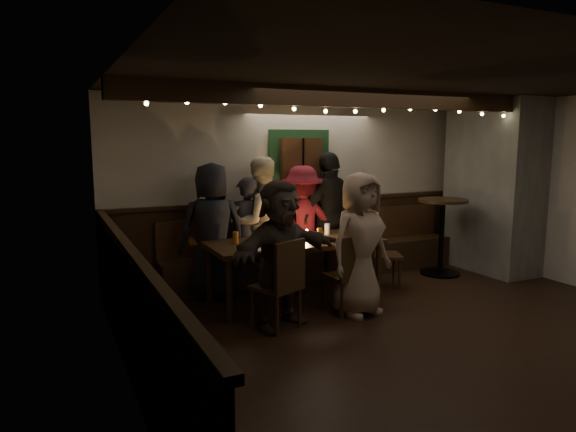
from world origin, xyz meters
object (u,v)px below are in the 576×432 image
person_c (260,223)px  person_b (246,234)px  chair_end (378,248)px  person_g (360,244)px  high_top (442,227)px  chair_near_left (283,280)px  dining_table (295,246)px  chair_near_right (351,270)px  person_a (212,230)px  person_f (280,254)px  person_d (302,224)px  person_e (330,216)px

person_c → person_b: bearing=11.9°
chair_end → person_g: size_ratio=0.58×
high_top → person_b: size_ratio=0.75×
chair_near_left → dining_table: bearing=56.5°
person_b → person_g: size_ratio=0.92×
chair_near_right → high_top: high_top is taller
chair_end → person_a: size_ratio=0.55×
chair_near_right → person_f: (-0.90, -0.02, 0.28)m
high_top → chair_near_left: bearing=-161.3°
person_f → chair_end: bearing=4.8°
person_d → person_g: person_g is taller
chair_near_right → chair_end: bearing=40.0°
chair_end → person_d: size_ratio=0.58×
chair_end → person_c: size_ratio=0.54×
dining_table → person_c: (-0.16, 0.76, 0.19)m
chair_end → dining_table: bearing=-177.5°
dining_table → high_top: (2.54, 0.20, 0.02)m
person_a → person_d: person_a is taller
chair_end → person_c: 1.65m
chair_near_right → high_top: (2.18, 0.93, 0.20)m
chair_near_left → person_d: size_ratio=0.59×
chair_near_left → person_b: 1.56m
dining_table → person_b: bearing=118.9°
person_a → person_b: 0.50m
chair_end → person_f: (-1.83, -0.80, 0.27)m
high_top → person_e: person_e is taller
dining_table → chair_end: 1.31m
person_d → person_f: (-1.03, -1.50, -0.02)m
high_top → dining_table: bearing=-175.5°
dining_table → high_top: bearing=4.5°
person_c → person_f: 1.55m
high_top → person_g: (-2.09, -0.97, 0.11)m
person_g → person_f: bearing=169.3°
chair_near_left → person_e: person_e is taller
person_b → person_d: 0.87m
person_f → person_g: 0.99m
person_b → person_c: (0.22, 0.07, 0.13)m
chair_near_left → person_c: 1.69m
dining_table → person_a: size_ratio=1.25×
person_c → person_g: bearing=106.6°
person_b → person_c: size_ratio=0.86×
chair_near_right → high_top: size_ratio=0.82×
high_top → person_f: bearing=-162.9°
high_top → person_d: person_d is taller
person_e → person_f: size_ratio=1.14×
person_c → dining_table: bearing=96.9°
person_e → person_g: size_ratio=1.11×
chair_near_right → person_g: person_g is taller
person_a → chair_near_left: bearing=108.0°
person_b → person_g: 1.68m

